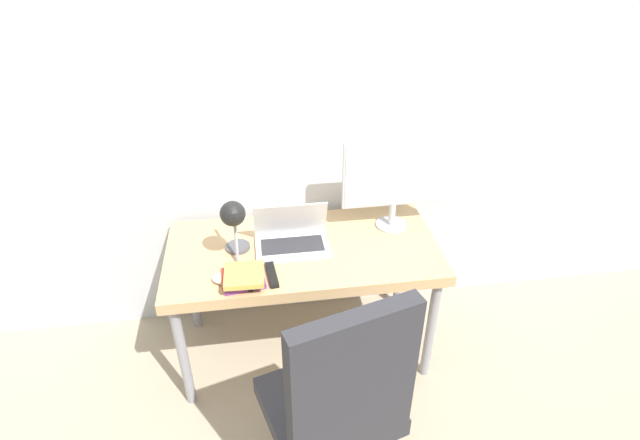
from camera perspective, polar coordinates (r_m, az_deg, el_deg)
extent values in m
plane|color=tan|center=(2.81, -0.83, -19.30)|extent=(12.00, 12.00, 0.00)
cube|color=silver|center=(2.64, -3.28, 12.41)|extent=(8.00, 0.05, 2.60)
cube|color=tan|center=(2.57, -1.97, -3.69)|extent=(1.38, 0.68, 0.06)
cylinder|color=gray|center=(2.62, -15.38, -14.76)|extent=(0.05, 0.05, 0.66)
cylinder|color=gray|center=(2.72, 12.53, -12.06)|extent=(0.05, 0.05, 0.66)
cylinder|color=gray|center=(3.03, -14.51, -6.95)|extent=(0.05, 0.05, 0.66)
cylinder|color=gray|center=(3.12, 9.17, -4.93)|extent=(0.05, 0.05, 0.66)
cube|color=silver|center=(2.54, -3.17, -3.05)|extent=(0.37, 0.23, 0.02)
cube|color=#2D2D33|center=(2.54, -3.18, -2.87)|extent=(0.32, 0.14, 0.00)
cube|color=silver|center=(2.54, -3.41, 0.07)|extent=(0.37, 0.09, 0.22)
cube|color=black|center=(2.54, -3.41, 0.03)|extent=(0.33, 0.08, 0.19)
cylinder|color=#B7B7BC|center=(2.74, 8.11, -0.53)|extent=(0.17, 0.17, 0.01)
cylinder|color=#B7B7BC|center=(2.70, 8.23, 0.76)|extent=(0.04, 0.04, 0.13)
cube|color=#B7B7BC|center=(2.59, 8.62, 5.36)|extent=(0.55, 0.02, 0.37)
cube|color=silver|center=(2.58, 8.69, 5.23)|extent=(0.53, 0.00, 0.35)
cylinder|color=#4C4C51|center=(2.58, -9.38, -3.05)|extent=(0.12, 0.12, 0.02)
cylinder|color=#99999E|center=(2.44, -9.66, -1.19)|extent=(0.02, 0.14, 0.27)
sphere|color=black|center=(2.32, -9.95, 0.71)|extent=(0.12, 0.12, 0.12)
sphere|color=black|center=(2.64, 7.64, -23.61)|extent=(0.05, 0.05, 0.05)
sphere|color=black|center=(2.73, 0.04, -20.59)|extent=(0.05, 0.05, 0.05)
cylinder|color=black|center=(2.64, 0.44, -23.31)|extent=(0.04, 0.31, 0.03)
cylinder|color=#2D2D33|center=(2.38, 0.94, -23.68)|extent=(0.04, 0.04, 0.36)
cube|color=#2D2D33|center=(2.20, 0.99, -20.45)|extent=(0.61, 0.57, 0.09)
cube|color=#2D2D33|center=(1.81, 3.80, -18.04)|extent=(0.48, 0.20, 0.62)
cube|color=#753384|center=(2.36, -8.77, -6.71)|extent=(0.21, 0.19, 0.02)
cube|color=#B2382D|center=(2.34, -8.86, -6.40)|extent=(0.20, 0.15, 0.02)
cube|color=gold|center=(2.31, -8.68, -6.25)|extent=(0.18, 0.18, 0.03)
cube|color=black|center=(2.36, -7.66, -6.60)|extent=(0.09, 0.18, 0.02)
cube|color=black|center=(2.37, -5.51, -6.26)|extent=(0.06, 0.18, 0.02)
ellipsoid|color=white|center=(2.37, -10.42, -6.44)|extent=(0.15, 0.10, 0.04)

